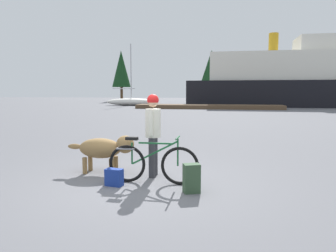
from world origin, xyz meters
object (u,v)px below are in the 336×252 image
Objects in this scene: ferry_boat at (301,81)px; backpack at (192,178)px; bicycle at (152,163)px; dog at (105,148)px; person_cyclist at (153,127)px; sailboat_moored at (131,102)px; handbag_pannier at (114,177)px.

backpack is at bearing -104.67° from ferry_boat.
bicycle is 1.34m from dog.
bicycle is at bearing -106.10° from ferry_boat.
person_cyclist is at bearing -3.09° from dog.
person_cyclist is 0.23× the size of sailboat_moored.
sailboat_moored reaches higher than bicycle.
person_cyclist is 33.37m from sailboat_moored.
handbag_pannier is at bearing -107.01° from ferry_boat.
dog is (-1.20, 0.58, 0.15)m from bicycle.
dog is 2.95× the size of backpack.
sailboat_moored reaches higher than backpack.
handbag_pannier is 0.04× the size of sailboat_moored.
backpack is at bearing -46.09° from person_cyclist.
bicycle is 33.89m from sailboat_moored.
person_cyclist reaches higher than handbag_pannier.
ferry_boat is at bearing 73.90° from bicycle.
dog is at bearing -108.23° from ferry_boat.
sailboat_moored is (-10.32, 32.28, 0.11)m from bicycle.
backpack is (0.91, -0.94, -0.78)m from person_cyclist.
handbag_pannier is 33.96m from sailboat_moored.
backpack is at bearing -27.78° from bicycle.
sailboat_moored is at bearing 108.78° from backpack.
bicycle is 0.24× the size of sailboat_moored.
sailboat_moored reaches higher than handbag_pannier.
dog is at bearing -73.95° from sailboat_moored.
backpack is 34.54m from sailboat_moored.
backpack is 1.59× the size of handbag_pannier.
ferry_boat is at bearing 5.16° from sailboat_moored.
ferry_boat is (9.04, 34.53, 2.74)m from backpack.
bicycle is 35.59m from ferry_boat.
person_cyclist reaches higher than dog.
ferry_boat is (11.04, 33.52, 2.45)m from dog.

